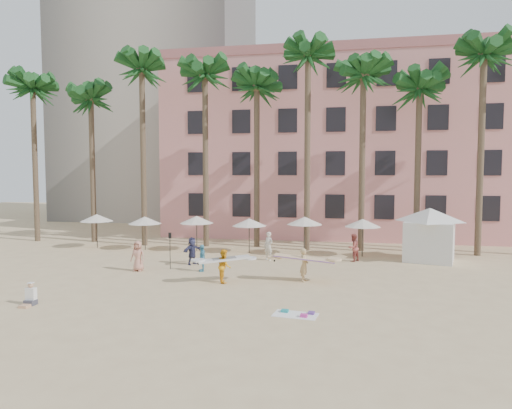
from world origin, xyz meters
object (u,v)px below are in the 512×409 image
object	(u,v)px
carrier_yellow	(304,263)
pink_hotel	(357,150)
carrier_white	(224,265)
cabana	(429,230)

from	to	relation	value
carrier_yellow	pink_hotel	bearing A→B (deg)	81.01
carrier_yellow	carrier_white	world-z (taller)	carrier_yellow
cabana	carrier_yellow	distance (m)	10.69
cabana	carrier_white	distance (m)	14.52
carrier_white	carrier_yellow	bearing A→B (deg)	13.19
pink_hotel	cabana	xyz separation A→B (m)	(4.28, -14.09, -5.93)
pink_hotel	carrier_yellow	distance (m)	22.82
cabana	carrier_white	xyz separation A→B (m)	(-11.83, -8.34, -1.12)
pink_hotel	carrier_yellow	bearing A→B (deg)	-98.99
cabana	carrier_yellow	world-z (taller)	cabana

